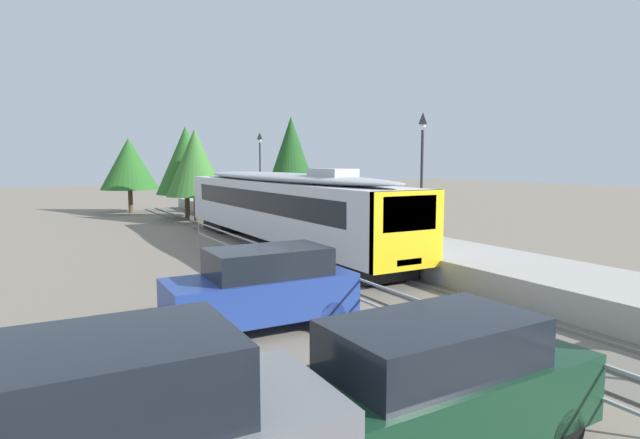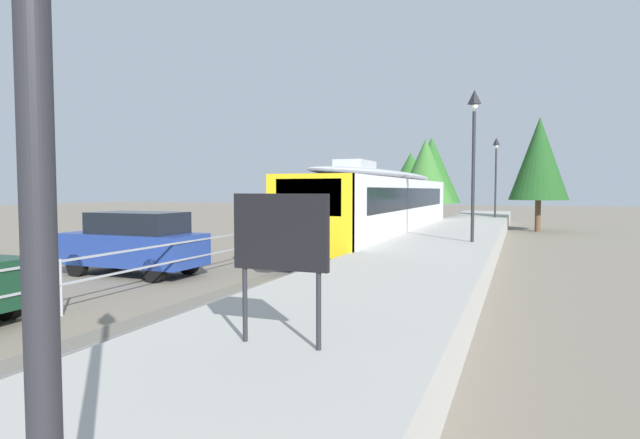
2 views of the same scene
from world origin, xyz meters
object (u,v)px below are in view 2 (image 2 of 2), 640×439
Objects in this scene: commuter_train at (385,203)px; platform_lamp_far_end at (496,162)px; platform_lamp_mid_platform at (474,137)px; platform_notice_board at (280,237)px; parked_suv_blue at (134,243)px.

commuter_train is 3.59× the size of platform_lamp_far_end.
platform_notice_board is (-1.05, -13.62, -2.44)m from platform_lamp_mid_platform.
platform_notice_board is at bearing -94.39° from platform_lamp_mid_platform.
parked_suv_blue is at bearing -112.89° from platform_lamp_far_end.
commuter_train is 18.77m from platform_notice_board.
parked_suv_blue is at bearing 138.67° from platform_notice_board.
commuter_train is at bearing 132.27° from platform_lamp_mid_platform.
platform_lamp_far_end reaches higher than platform_notice_board.
platform_notice_board reaches higher than parked_suv_blue.
commuter_train is 13.89m from platform_lamp_far_end.
platform_lamp_far_end is at bearing 90.00° from platform_lamp_mid_platform.
commuter_train is 3.59× the size of platform_lamp_mid_platform.
platform_lamp_mid_platform is 12.05m from parked_suv_blue.
platform_lamp_mid_platform is (4.41, -4.85, 2.48)m from commuter_train.
platform_lamp_mid_platform reaches higher than parked_suv_blue.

